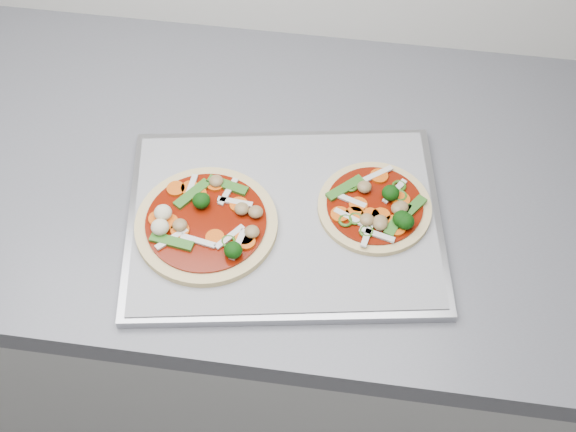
# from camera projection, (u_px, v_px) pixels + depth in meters

# --- Properties ---
(base_cabinet) EXTENTS (3.60, 0.60, 0.86)m
(base_cabinet) POSITION_uv_depth(u_px,v_px,m) (337.00, 337.00, 1.51)
(base_cabinet) COLOR #B4B4B2
(base_cabinet) RESTS_ON ground
(countertop) EXTENTS (3.60, 0.60, 0.04)m
(countertop) POSITION_uv_depth(u_px,v_px,m) (352.00, 191.00, 1.15)
(countertop) COLOR slate
(countertop) RESTS_ON base_cabinet
(baking_tray) EXTENTS (0.47, 0.38, 0.01)m
(baking_tray) POSITION_uv_depth(u_px,v_px,m) (284.00, 221.00, 1.09)
(baking_tray) COLOR #95959A
(baking_tray) RESTS_ON countertop
(parchment) EXTENTS (0.45, 0.36, 0.00)m
(parchment) POSITION_uv_depth(u_px,v_px,m) (284.00, 218.00, 1.08)
(parchment) COLOR gray
(parchment) RESTS_ON baking_tray
(pizza_left) EXTENTS (0.22, 0.22, 0.03)m
(pizza_left) POSITION_uv_depth(u_px,v_px,m) (206.00, 222.00, 1.06)
(pizza_left) COLOR #D9C07D
(pizza_left) RESTS_ON parchment
(pizza_right) EXTENTS (0.20, 0.20, 0.03)m
(pizza_right) POSITION_uv_depth(u_px,v_px,m) (377.00, 208.00, 1.08)
(pizza_right) COLOR #D9C07D
(pizza_right) RESTS_ON parchment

